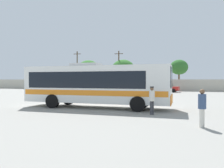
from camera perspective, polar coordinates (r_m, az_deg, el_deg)
ground_plane at (r=27.80m, az=3.09°, el=-3.30°), size 300.00×300.00×0.00m
perimeter_wall at (r=44.57m, az=8.90°, el=-0.25°), size 80.00×0.30×2.19m
coach_bus_white_orange at (r=17.25m, az=-4.38°, el=0.03°), size 11.14×2.85×3.39m
attendant_by_bus_door at (r=14.04m, az=10.03°, el=-3.64°), size 0.47×0.47×1.72m
passenger_waiting_on_apron at (r=10.90m, az=21.77°, el=-5.12°), size 0.47×0.47×1.72m
parked_car_leftmost_black at (r=43.26m, az=-3.64°, el=-0.66°), size 4.48×2.26×1.53m
parked_car_second_grey at (r=41.24m, az=5.38°, el=-0.74°), size 4.29×2.15×1.54m
parked_car_third_red at (r=39.84m, az=13.58°, el=-0.87°), size 4.20×2.28×1.47m
utility_pole_near at (r=47.84m, az=1.73°, el=3.68°), size 1.80×0.33×8.20m
utility_pole_far at (r=53.34m, az=-8.77°, el=3.68°), size 1.80×0.24×8.72m
roadside_tree_left at (r=51.82m, az=-5.91°, el=3.40°), size 5.45×5.45×6.54m
roadside_tree_midleft at (r=48.46m, az=2.83°, el=3.68°), size 4.96×4.96×6.43m
roadside_tree_midright at (r=47.59m, az=16.55°, el=4.07°), size 3.54×3.54×6.17m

